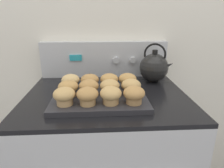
{
  "coord_description": "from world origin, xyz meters",
  "views": [
    {
      "loc": [
        -0.03,
        -0.55,
        1.24
      ],
      "look_at": [
        0.03,
        0.31,
        0.94
      ],
      "focal_mm": 32.0,
      "sensor_mm": 36.0,
      "label": 1
    }
  ],
  "objects": [
    {
      "name": "muffin_r0_c3",
      "position": [
        0.1,
        0.16,
        0.95
      ],
      "size": [
        0.08,
        0.08,
        0.07
      ],
      "color": "#A37A4C",
      "rests_on": "muffin_pan"
    },
    {
      "name": "muffin_r2_c1",
      "position": [
        -0.08,
        0.34,
        0.95
      ],
      "size": [
        0.08,
        0.08,
        0.07
      ],
      "color": "olive",
      "rests_on": "muffin_pan"
    },
    {
      "name": "stove_range",
      "position": [
        0.0,
        0.33,
        0.45
      ],
      "size": [
        0.75,
        0.66,
        0.89
      ],
      "color": "#B7BABF",
      "rests_on": "ground_plane"
    },
    {
      "name": "muffin_r1_c3",
      "position": [
        0.11,
        0.25,
        0.95
      ],
      "size": [
        0.08,
        0.08,
        0.07
      ],
      "color": "#A37A4C",
      "rests_on": "muffin_pan"
    },
    {
      "name": "control_panel",
      "position": [
        0.0,
        0.61,
        0.99
      ],
      "size": [
        0.73,
        0.07,
        0.21
      ],
      "color": "#B7BABF",
      "rests_on": "stove_range"
    },
    {
      "name": "muffin_r0_c1",
      "position": [
        -0.08,
        0.16,
        0.95
      ],
      "size": [
        0.08,
        0.08,
        0.07
      ],
      "color": "tan",
      "rests_on": "muffin_pan"
    },
    {
      "name": "muffin_r1_c0",
      "position": [
        -0.16,
        0.25,
        0.95
      ],
      "size": [
        0.08,
        0.08,
        0.07
      ],
      "color": "tan",
      "rests_on": "muffin_pan"
    },
    {
      "name": "muffin_r1_c2",
      "position": [
        0.01,
        0.25,
        0.95
      ],
      "size": [
        0.08,
        0.08,
        0.07
      ],
      "color": "olive",
      "rests_on": "muffin_pan"
    },
    {
      "name": "muffin_r2_c3",
      "position": [
        0.1,
        0.34,
        0.95
      ],
      "size": [
        0.08,
        0.08,
        0.07
      ],
      "color": "tan",
      "rests_on": "muffin_pan"
    },
    {
      "name": "muffin_r0_c2",
      "position": [
        0.01,
        0.16,
        0.95
      ],
      "size": [
        0.08,
        0.08,
        0.07
      ],
      "color": "tan",
      "rests_on": "muffin_pan"
    },
    {
      "name": "muffin_r2_c2",
      "position": [
        0.02,
        0.34,
        0.95
      ],
      "size": [
        0.08,
        0.08,
        0.07
      ],
      "color": "#A37A4C",
      "rests_on": "muffin_pan"
    },
    {
      "name": "muffin_pan",
      "position": [
        -0.03,
        0.25,
        0.9
      ],
      "size": [
        0.4,
        0.31,
        0.02
      ],
      "color": "#28282D",
      "rests_on": "stove_range"
    },
    {
      "name": "muffin_r2_c0",
      "position": [
        -0.16,
        0.34,
        0.95
      ],
      "size": [
        0.08,
        0.08,
        0.07
      ],
      "color": "#A37A4C",
      "rests_on": "muffin_pan"
    },
    {
      "name": "muffin_r1_c1",
      "position": [
        -0.08,
        0.25,
        0.95
      ],
      "size": [
        0.08,
        0.08,
        0.07
      ],
      "color": "tan",
      "rests_on": "muffin_pan"
    },
    {
      "name": "muffin_r0_c0",
      "position": [
        -0.17,
        0.16,
        0.95
      ],
      "size": [
        0.08,
        0.08,
        0.07
      ],
      "color": "tan",
      "rests_on": "muffin_pan"
    },
    {
      "name": "tea_kettle",
      "position": [
        0.27,
        0.49,
        0.97
      ],
      "size": [
        0.18,
        0.16,
        0.21
      ],
      "color": "black",
      "rests_on": "stove_range"
    },
    {
      "name": "wall_back",
      "position": [
        0.0,
        0.67,
        1.2
      ],
      "size": [
        8.0,
        0.05,
        2.4
      ],
      "color": "silver",
      "rests_on": "ground_plane"
    }
  ]
}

